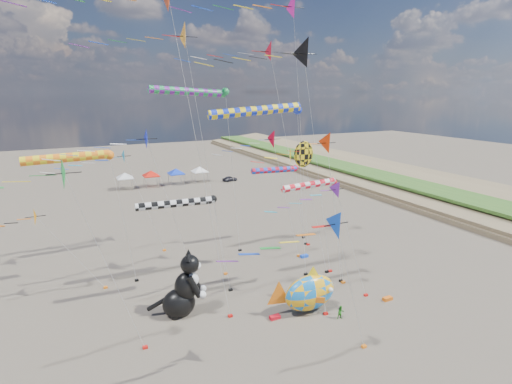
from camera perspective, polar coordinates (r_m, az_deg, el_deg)
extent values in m
plane|color=brown|center=(30.53, 12.71, -23.17)|extent=(260.00, 260.00, 0.00)
cone|color=#109B2F|center=(27.07, -24.46, 2.73)|extent=(2.07, 2.21, 2.28)
cylinder|color=#B2B2B2|center=(29.11, -19.73, -10.12)|extent=(3.40, 0.02, 13.58)
cube|color=black|center=(32.50, -15.55, -20.59)|extent=(0.36, 0.24, 0.20)
cone|color=purple|center=(34.18, 13.13, -0.06)|extent=(1.56, 1.67, 1.72)
cylinder|color=#B2B2B2|center=(36.53, 14.34, -7.60)|extent=(2.69, 0.02, 10.19)
cube|color=black|center=(39.40, 15.42, -14.00)|extent=(0.36, 0.24, 0.20)
cone|color=blue|center=(26.62, 12.77, -3.39)|extent=(1.86, 1.99, 2.05)
cylinder|color=#B2B2B2|center=(29.27, 14.04, -12.90)|extent=(2.35, 0.02, 10.49)
cube|color=black|center=(32.54, 15.16, -20.50)|extent=(0.36, 0.24, 0.20)
cone|color=red|center=(35.50, 9.84, 7.08)|extent=(1.94, 2.07, 2.14)
cylinder|color=#B2B2B2|center=(37.82, 11.18, -3.51)|extent=(2.91, 0.02, 14.12)
cube|color=black|center=(41.24, 12.36, -12.48)|extent=(0.36, 0.24, 0.20)
cylinder|color=#B2B2B2|center=(30.00, -7.05, 2.33)|extent=(3.40, 0.02, 24.52)
cube|color=black|center=(35.06, -3.69, -17.25)|extent=(0.36, 0.24, 0.20)
cone|color=#E8179E|center=(46.16, 6.18, 24.65)|extent=(2.78, 2.98, 3.07)
cylinder|color=#B2B2B2|center=(46.19, 6.87, 7.90)|extent=(2.15, 0.02, 26.84)
cube|color=black|center=(49.95, 7.46, -7.43)|extent=(0.36, 0.24, 0.20)
cone|color=#0615BE|center=(33.12, -14.54, 7.40)|extent=(1.73, 1.85, 1.91)
cylinder|color=#B2B2B2|center=(35.07, -10.98, -4.39)|extent=(3.53, 0.02, 14.72)
cube|color=black|center=(38.38, -7.85, -14.39)|extent=(0.36, 0.24, 0.20)
cone|color=black|center=(37.46, 7.49, 19.09)|extent=(2.79, 2.99, 3.08)
cylinder|color=#B2B2B2|center=(39.02, 9.16, 2.84)|extent=(3.55, 0.02, 21.66)
cube|color=black|center=(43.34, 10.55, -11.02)|extent=(0.36, 0.24, 0.20)
cone|color=orange|center=(37.62, -8.51, 21.38)|extent=(2.45, 2.62, 2.70)
cylinder|color=#B2B2B2|center=(38.26, -6.26, 3.88)|extent=(2.30, 0.02, 23.19)
cube|color=black|center=(42.20, -4.35, -11.53)|extent=(0.36, 0.24, 0.20)
cone|color=orange|center=(39.20, -26.28, -3.02)|extent=(1.70, 1.82, 1.88)
cylinder|color=#B2B2B2|center=(40.41, -23.41, -8.06)|extent=(3.20, 0.02, 7.78)
cube|color=black|center=(41.96, -20.69, -12.62)|extent=(0.36, 0.24, 0.20)
cone|color=#1FA5D0|center=(45.55, -17.32, 4.84)|extent=(1.57, 1.68, 1.73)
cylinder|color=#B2B2B2|center=(46.98, -15.06, -1.93)|extent=(2.93, 0.02, 11.50)
cube|color=black|center=(49.05, -12.96, -8.10)|extent=(0.36, 0.24, 0.20)
cone|color=red|center=(44.96, 3.69, 19.49)|extent=(2.22, 2.37, 2.45)
cylinder|color=#B2B2B2|center=(46.25, 5.53, 5.28)|extent=(3.82, 0.02, 22.57)
cube|color=black|center=(50.16, 7.10, -7.32)|extent=(0.36, 0.24, 0.20)
cone|color=red|center=(42.08, 4.24, 7.79)|extent=(1.92, 2.05, 2.11)
cylinder|color=#B2B2B2|center=(43.86, 5.22, -1.11)|extent=(2.03, 0.02, 13.73)
cube|color=black|center=(46.58, 6.11, -9.02)|extent=(0.36, 0.24, 0.20)
cylinder|color=red|center=(35.74, 7.57, 1.01)|extent=(5.31, 0.63, 0.63)
sphere|color=red|center=(37.23, 11.00, 1.40)|extent=(0.66, 0.66, 0.66)
cylinder|color=#B2B2B2|center=(39.10, 11.53, -5.88)|extent=(1.52, 0.02, 10.31)
cube|color=black|center=(41.49, 12.03, -12.29)|extent=(0.36, 0.24, 0.20)
cylinder|color=green|center=(42.38, -9.65, 13.96)|extent=(8.07, 0.78, 0.78)
sphere|color=green|center=(43.68, -4.41, 14.11)|extent=(0.82, 0.82, 0.82)
cylinder|color=#B2B2B2|center=(44.90, -3.30, 2.33)|extent=(1.52, 0.02, 18.37)
cube|color=black|center=(47.86, -2.31, -8.30)|extent=(0.36, 0.24, 0.20)
cylinder|color=orange|center=(38.38, -25.46, 4.45)|extent=(7.05, 0.82, 0.82)
sphere|color=orange|center=(38.54, -20.22, 4.98)|extent=(0.86, 0.86, 0.86)
cylinder|color=#B2B2B2|center=(40.04, -18.38, -3.98)|extent=(1.52, 0.02, 12.80)
cube|color=black|center=(42.42, -16.69, -11.98)|extent=(0.36, 0.24, 0.20)
cylinder|color=#1530D8|center=(35.35, -0.07, 11.53)|extent=(8.50, 0.81, 0.81)
sphere|color=#1530D8|center=(37.39, 5.93, 11.60)|extent=(0.85, 0.85, 0.85)
cylinder|color=#B2B2B2|center=(39.04, 6.56, -0.77)|extent=(1.52, 0.02, 16.74)
cube|color=black|center=(42.28, 7.12, -11.55)|extent=(0.36, 0.24, 0.20)
cylinder|color=black|center=(34.27, -11.38, -1.61)|extent=(6.64, 0.65, 0.65)
sphere|color=black|center=(35.19, -6.15, -1.00)|extent=(0.68, 0.68, 0.68)
cylinder|color=#B2B2B2|center=(36.89, -4.85, -7.79)|extent=(1.52, 0.02, 9.21)
cube|color=black|center=(39.03, -3.65, -13.77)|extent=(0.36, 0.24, 0.20)
cylinder|color=red|center=(47.50, 2.63, 3.16)|extent=(5.79, 0.70, 0.70)
sphere|color=red|center=(48.92, 5.63, 3.43)|extent=(0.74, 0.74, 0.74)
cylinder|color=#B2B2B2|center=(50.36, 6.23, -1.73)|extent=(1.52, 0.02, 9.33)
cube|color=black|center=(52.17, 6.81, -6.46)|extent=(0.36, 0.24, 0.20)
ellipsoid|color=yellow|center=(40.04, 6.82, 5.38)|extent=(2.20, 0.40, 2.64)
cone|color=yellow|center=(39.26, 4.97, 5.26)|extent=(0.12, 1.80, 1.80)
cylinder|color=#B2B2B2|center=(41.14, 8.50, -3.25)|extent=(2.03, 2.03, 12.33)
cube|color=black|center=(43.11, 10.08, -11.14)|extent=(0.36, 0.24, 0.20)
ellipsoid|color=blue|center=(35.17, 7.71, -14.06)|extent=(5.05, 2.91, 3.16)
cone|color=orange|center=(33.89, 3.69, -15.11)|extent=(2.29, 0.64, 2.32)
cone|color=yellow|center=(34.56, 8.09, -11.67)|extent=(1.67, 0.48, 1.69)
cylinder|color=#B2B2B2|center=(35.94, 9.66, -15.60)|extent=(0.31, 1.04, 1.30)
cube|color=red|center=(35.80, 9.93, -16.74)|extent=(0.36, 0.24, 0.20)
imported|color=gray|center=(38.94, 8.75, -12.70)|extent=(0.73, 0.58, 1.75)
imported|color=#26841E|center=(35.23, 12.02, -16.46)|extent=(0.62, 0.51, 1.18)
imported|color=#222AA8|center=(37.92, 3.18, -13.84)|extent=(0.55, 0.72, 1.14)
cube|color=red|center=(34.75, 2.72, -17.44)|extent=(0.90, 0.44, 0.30)
cube|color=black|center=(37.92, 7.61, -14.67)|extent=(0.90, 0.44, 0.30)
cube|color=orange|center=(39.22, 18.27, -14.27)|extent=(0.90, 0.44, 0.30)
cube|color=blue|center=(46.39, 6.90, -9.07)|extent=(0.90, 0.44, 0.30)
cube|color=silver|center=(80.84, -18.21, 1.91)|extent=(3.00, 3.00, 0.15)
pyramid|color=silver|center=(80.64, -18.27, 2.64)|extent=(4.20, 4.20, 1.00)
cylinder|color=#999999|center=(79.67, -18.94, 0.83)|extent=(0.08, 0.08, 2.20)
cylinder|color=#999999|center=(79.99, -17.10, 1.03)|extent=(0.08, 0.08, 2.20)
cylinder|color=#999999|center=(82.20, -19.17, 1.20)|extent=(0.08, 0.08, 2.20)
cylinder|color=#999999|center=(82.51, -17.38, 1.39)|extent=(0.08, 0.08, 2.20)
cube|color=red|center=(81.60, -14.74, 2.26)|extent=(3.00, 3.00, 0.15)
pyramid|color=red|center=(81.40, -14.78, 2.99)|extent=(4.20, 4.20, 1.00)
cylinder|color=#999999|center=(80.36, -15.41, 1.20)|extent=(0.08, 0.08, 2.20)
cylinder|color=#999999|center=(80.84, -13.60, 1.39)|extent=(0.08, 0.08, 2.20)
cylinder|color=#999999|center=(82.86, -15.75, 1.56)|extent=(0.08, 0.08, 2.20)
cylinder|color=#999999|center=(83.33, -13.99, 1.74)|extent=(0.08, 0.08, 2.20)
cube|color=blue|center=(82.66, -11.34, 2.60)|extent=(3.00, 3.00, 0.15)
pyramid|color=blue|center=(82.46, -11.38, 3.32)|extent=(4.20, 4.20, 1.00)
cylinder|color=#999999|center=(81.35, -11.96, 1.56)|extent=(0.08, 0.08, 2.20)
cylinder|color=#999999|center=(81.98, -10.20, 1.74)|extent=(0.08, 0.08, 2.20)
cylinder|color=#999999|center=(83.82, -12.39, 1.90)|extent=(0.08, 0.08, 2.20)
cylinder|color=#999999|center=(84.44, -10.68, 2.07)|extent=(0.08, 0.08, 2.20)
cube|color=white|center=(83.99, -8.04, 2.92)|extent=(3.00, 3.00, 0.15)
pyramid|color=white|center=(83.80, -8.07, 3.62)|extent=(4.20, 4.20, 1.00)
cylinder|color=#999999|center=(82.63, -8.59, 1.90)|extent=(0.08, 0.08, 2.20)
cylinder|color=#999999|center=(83.41, -6.89, 2.07)|extent=(0.08, 0.08, 2.20)
cylinder|color=#999999|center=(85.07, -9.12, 2.23)|extent=(0.08, 0.08, 2.20)
cylinder|color=#999999|center=(85.82, -7.46, 2.39)|extent=(0.08, 0.08, 2.20)
imported|color=#26262D|center=(84.45, -3.75, 1.91)|extent=(3.35, 1.76, 1.09)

